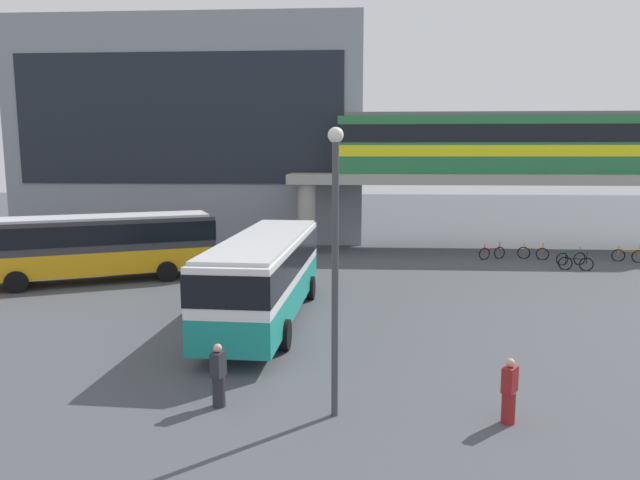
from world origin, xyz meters
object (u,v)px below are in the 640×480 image
(bicycle_black, at_px, (576,264))
(station_building, at_px, (206,134))
(pedestrian_at_kerb, at_px, (218,377))
(bus_secondary, at_px, (98,241))
(bicycle_brown, at_px, (533,253))
(bus_main, at_px, (266,269))
(pedestrian_near_building, at_px, (509,393))
(bicycle_orange, at_px, (628,256))
(train, at_px, (508,142))
(bicycle_green, at_px, (571,259))
(bicycle_red, at_px, (492,253))

(bicycle_black, bearing_deg, station_building, 147.86)
(bicycle_black, bearing_deg, pedestrian_at_kerb, -130.08)
(bus_secondary, bearing_deg, bicycle_brown, 17.93)
(bus_main, xyz_separation_m, pedestrian_near_building, (6.90, -7.91, -1.26))
(bicycle_orange, xyz_separation_m, pedestrian_near_building, (-12.15, -21.16, 0.37))
(bus_secondary, bearing_deg, pedestrian_near_building, -41.56)
(bicycle_black, xyz_separation_m, pedestrian_near_building, (-8.22, -18.51, 0.37))
(bus_secondary, bearing_deg, pedestrian_at_kerb, -56.44)
(bus_secondary, relative_size, pedestrian_near_building, 7.10)
(bicycle_black, distance_m, pedestrian_near_building, 20.26)
(train, xyz_separation_m, bus_secondary, (-22.14, -11.09, -4.89))
(pedestrian_near_building, bearing_deg, bicycle_brown, 72.35)
(station_building, relative_size, bicycle_green, 14.00)
(bicycle_orange, bearing_deg, bicycle_green, -162.48)
(train, relative_size, bicycle_green, 12.31)
(bus_main, xyz_separation_m, bus_secondary, (-9.19, 6.36, 0.00))
(pedestrian_at_kerb, bearing_deg, train, 62.42)
(bicycle_brown, xyz_separation_m, pedestrian_near_building, (-6.91, -21.71, 0.37))
(bicycle_brown, distance_m, pedestrian_at_kerb, 25.35)
(bicycle_black, bearing_deg, bicycle_green, 79.55)
(bus_main, distance_m, bicycle_orange, 23.26)
(bicycle_green, bearing_deg, pedestrian_near_building, -113.01)
(bicycle_green, distance_m, pedestrian_at_kerb, 24.90)
(bus_secondary, relative_size, bicycle_orange, 6.47)
(bus_main, xyz_separation_m, bicycle_brown, (13.81, 13.80, -1.63))
(train, xyz_separation_m, bicycle_brown, (0.86, -3.65, -6.52))
(bicycle_black, relative_size, bicycle_orange, 1.03)
(train, height_order, pedestrian_at_kerb, train)
(bicycle_black, bearing_deg, bicycle_red, 140.29)
(station_building, bearing_deg, bicycle_black, -32.14)
(bus_main, xyz_separation_m, bicycle_orange, (19.05, 13.25, -1.63))
(bicycle_black, xyz_separation_m, bicycle_green, (0.28, 1.50, 0.00))
(bus_main, relative_size, pedestrian_near_building, 7.12)
(station_building, distance_m, bicycle_orange, 31.15)
(pedestrian_near_building, relative_size, pedestrian_at_kerb, 0.97)
(train, height_order, bicycle_red, train)
(bicycle_green, bearing_deg, bus_secondary, -166.85)
(bus_secondary, height_order, bicycle_brown, bus_secondary)
(pedestrian_near_building, bearing_deg, bicycle_red, 78.25)
(train, height_order, bicycle_brown, train)
(train, distance_m, bus_secondary, 25.24)
(station_building, relative_size, train, 1.14)
(station_building, xyz_separation_m, bicycle_red, (20.02, -11.82, -7.37))
(station_building, distance_m, bus_secondary, 20.01)
(station_building, height_order, train, station_building)
(bus_secondary, xyz_separation_m, pedestrian_near_building, (16.09, -14.27, -1.26))
(train, relative_size, bicycle_orange, 12.64)
(bicycle_green, height_order, pedestrian_near_building, pedestrian_near_building)
(pedestrian_near_building, xyz_separation_m, pedestrian_at_kerb, (-6.95, 0.48, 0.02))
(bicycle_green, bearing_deg, bicycle_black, -100.45)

